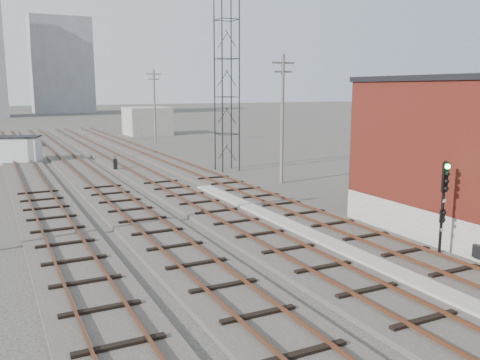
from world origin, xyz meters
TOP-DOWN VIEW (x-y plane):
  - ground at (0.00, 60.00)m, footprint 320.00×320.00m
  - track_right at (2.50, 39.00)m, footprint 3.20×90.00m
  - track_mid_right at (-1.50, 39.00)m, footprint 3.20×90.00m
  - track_mid_left at (-5.50, 39.00)m, footprint 3.20×90.00m
  - track_left at (-9.50, 39.00)m, footprint 3.20×90.00m
  - platform_curb at (0.50, 14.00)m, footprint 0.90×28.00m
  - lattice_tower at (5.50, 35.00)m, footprint 1.60×1.60m
  - utility_pole_right_a at (6.50, 28.00)m, footprint 1.80×0.24m
  - utility_pole_right_b at (6.50, 58.00)m, footprint 1.80×0.24m
  - apartment_right at (8.00, 150.00)m, footprint 16.00×12.00m
  - shed_right at (9.00, 70.00)m, footprint 6.00×6.00m
  - signal_mast at (3.70, 11.17)m, footprint 0.40×0.41m
  - switch_stand at (-2.95, 38.41)m, footprint 0.29×0.29m
  - site_trailer at (-10.67, 47.47)m, footprint 6.33×4.31m

SIDE VIEW (x-z plane):
  - ground at x=0.00m, z-range 0.00..0.00m
  - track_right at x=2.50m, z-range -0.09..0.30m
  - track_mid_right at x=-1.50m, z-range -0.09..0.30m
  - track_mid_left at x=-5.50m, z-range -0.09..0.30m
  - track_left at x=-9.50m, z-range -0.09..0.30m
  - platform_curb at x=0.50m, z-range 0.00..0.26m
  - switch_stand at x=-2.95m, z-range -0.03..1.20m
  - site_trailer at x=-10.67m, z-range 0.01..2.46m
  - shed_right at x=9.00m, z-range 0.00..4.00m
  - signal_mast at x=3.70m, z-range 0.32..4.21m
  - utility_pole_right_a at x=6.50m, z-range 0.30..9.30m
  - utility_pole_right_b at x=6.50m, z-range 0.30..9.30m
  - lattice_tower at x=5.50m, z-range 0.00..15.00m
  - apartment_right at x=8.00m, z-range 0.00..26.00m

